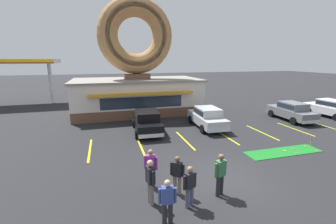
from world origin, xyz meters
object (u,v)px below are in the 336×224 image
car_white (330,107)px  pedestrian_crossing_woman (167,200)px  car_grey (291,110)px  pedestrian_leather_jacket_man (150,180)px  car_silver (207,117)px  pedestrian_beanie_man (190,185)px  pedestrian_blue_sweater_man (220,173)px  pedestrian_clipboard_woman (151,166)px  pedestrian_hooded_kid (177,173)px  trash_bin (202,109)px  golf_ball (277,151)px  car_black (147,120)px  putting_flag_pin (311,141)px

car_white → pedestrian_crossing_woman: 20.73m
car_grey → pedestrian_leather_jacket_man: pedestrian_leather_jacket_man is taller
car_silver → pedestrian_beanie_man: size_ratio=2.92×
car_silver → pedestrian_crossing_woman: (-5.89, -9.45, -0.01)m
car_white → car_grey: bearing=-179.5°
pedestrian_blue_sweater_man → pedestrian_clipboard_woman: (-2.46, 1.36, -0.05)m
car_white → pedestrian_hooded_kid: size_ratio=2.90×
car_white → pedestrian_crossing_woman: bearing=-152.8°
pedestrian_hooded_kid → trash_bin: 13.68m
pedestrian_crossing_woman → trash_bin: size_ratio=1.61×
golf_ball → trash_bin: bearing=92.1°
pedestrian_crossing_woman → trash_bin: (7.33, 13.54, -0.37)m
pedestrian_beanie_man → car_white: bearing=26.9°
car_white → pedestrian_crossing_woman: size_ratio=2.95×
pedestrian_hooded_kid → pedestrian_leather_jacket_man: size_ratio=0.92×
pedestrian_blue_sweater_man → pedestrian_clipboard_woman: size_ratio=1.05×
pedestrian_clipboard_woman → golf_ball: bearing=11.5°
pedestrian_leather_jacket_man → trash_bin: bearing=58.3°
pedestrian_hooded_kid → pedestrian_crossing_woman: size_ratio=1.02×
pedestrian_blue_sweater_man → pedestrian_hooded_kid: (-1.57, 0.56, -0.09)m
car_white → car_black: same height
pedestrian_hooded_kid → pedestrian_leather_jacket_man: 1.19m
car_grey → putting_flag_pin: bearing=-124.7°
putting_flag_pin → car_silver: car_silver is taller
putting_flag_pin → pedestrian_leather_jacket_man: 10.80m
putting_flag_pin → pedestrian_beanie_man: 9.70m
car_silver → pedestrian_leather_jacket_man: size_ratio=2.66×
trash_bin → car_silver: bearing=-109.4°
pedestrian_hooded_kid → pedestrian_beanie_man: bearing=-78.8°
car_black → pedestrian_crossing_woman: bearing=-96.8°
trash_bin → car_grey: bearing=-31.8°
pedestrian_leather_jacket_man → pedestrian_crossing_woman: 1.23m
putting_flag_pin → pedestrian_blue_sweater_man: bearing=-159.3°
golf_ball → pedestrian_crossing_woman: (-7.68, -3.90, 0.81)m
pedestrian_leather_jacket_man → pedestrian_crossing_woman: bearing=-75.3°
golf_ball → pedestrian_clipboard_woman: (-7.75, -1.58, 0.87)m
golf_ball → pedestrian_blue_sweater_man: (-5.29, -2.94, 0.92)m
car_grey → pedestrian_leather_jacket_man: 16.49m
pedestrian_beanie_man → car_grey: bearing=34.2°
putting_flag_pin → car_white: 10.02m
pedestrian_clipboard_woman → trash_bin: (7.40, 11.23, -0.42)m
putting_flag_pin → pedestrian_beanie_man: pedestrian_beanie_man is taller
putting_flag_pin → pedestrian_blue_sweater_man: size_ratio=0.32×
car_silver → pedestrian_hooded_kid: (-5.06, -7.93, 0.01)m
golf_ball → pedestrian_clipboard_woman: bearing=-168.5°
car_black → pedestrian_clipboard_woman: pedestrian_clipboard_woman is taller
car_silver → pedestrian_blue_sweater_man: bearing=-112.4°
pedestrian_blue_sweater_man → pedestrian_leather_jacket_man: pedestrian_leather_jacket_man is taller
car_silver → car_grey: (8.08, -0.02, 0.00)m
car_grey → trash_bin: car_grey is taller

